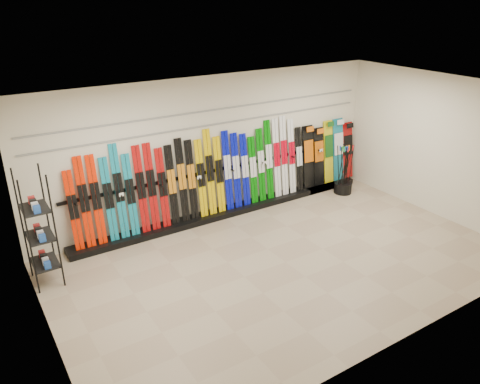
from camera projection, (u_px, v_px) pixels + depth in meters
floor at (286, 262)px, 8.45m from camera, size 8.00×8.00×0.00m
back_wall at (215, 147)px, 9.80m from camera, size 8.00×0.00×8.00m
left_wall at (38, 251)px, 5.89m from camera, size 0.00×5.00×5.00m
right_wall at (439, 147)px, 9.83m from camera, size 0.00×5.00×5.00m
ceiling at (293, 97)px, 7.27m from camera, size 8.00×8.00×0.00m
ski_rack_base at (231, 211)px, 10.31m from camera, size 8.00×0.40×0.12m
skis at (201, 178)px, 9.68m from camera, size 5.38×0.28×1.83m
snowboards at (329, 153)px, 11.47m from camera, size 1.59×0.24×1.54m
accessory_rack at (39, 229)px, 7.53m from camera, size 0.40×0.60×1.97m
pole_bin at (343, 188)px, 11.33m from camera, size 0.42×0.42×0.25m
ski_poles at (345, 170)px, 11.09m from camera, size 0.39×0.31×1.18m
slatwall_rail_0 at (215, 124)px, 9.59m from camera, size 7.60×0.02×0.03m
slatwall_rail_1 at (215, 110)px, 9.47m from camera, size 7.60×0.02×0.03m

